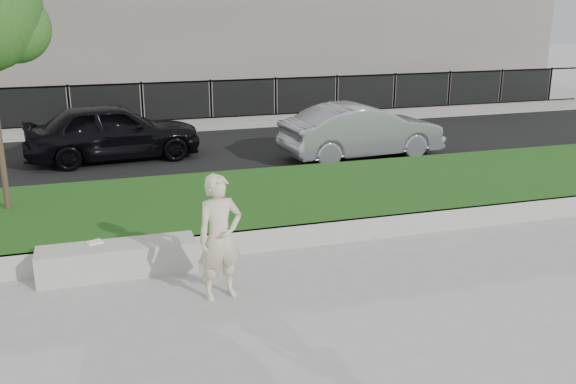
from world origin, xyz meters
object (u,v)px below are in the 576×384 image
object	(u,v)px
man	(220,237)
car_silver	(362,131)
book	(95,242)
stone_bench	(118,259)
car_dark	(113,131)

from	to	relation	value
man	car_silver	xyz separation A→B (m)	(5.26, 7.13, -0.15)
car_silver	book	bearing A→B (deg)	123.78
stone_bench	car_silver	size ratio (longest dim) A/B	0.55
stone_bench	man	bearing A→B (deg)	-42.65
man	car_dark	world-z (taller)	man
book	car_silver	bearing A→B (deg)	16.66
book	car_silver	world-z (taller)	car_silver
car_silver	stone_bench	bearing A→B (deg)	125.91
stone_bench	car_silver	bearing A→B (deg)	41.62
stone_bench	book	size ratio (longest dim) A/B	10.26
stone_bench	man	size ratio (longest dim) A/B	1.32
stone_bench	car_silver	distance (m)	8.87
man	book	size ratio (longest dim) A/B	7.79
man	car_silver	world-z (taller)	man
man	book	xyz separation A→B (m)	(-1.68, 1.41, -0.40)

